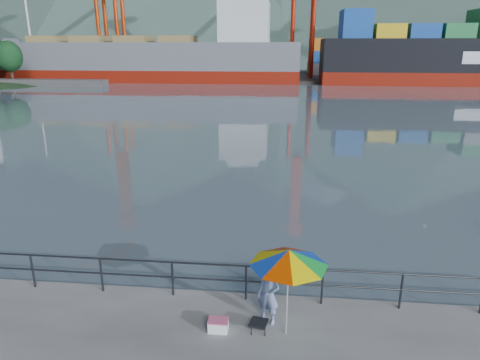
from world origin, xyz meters
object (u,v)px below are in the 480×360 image
(beach_umbrella, at_px, (289,257))
(cooler_bag, at_px, (218,326))
(bulk_carrier, at_px, (161,58))
(fisherman, at_px, (269,294))

(beach_umbrella, distance_m, cooler_bag, 2.47)
(cooler_bag, distance_m, bulk_carrier, 78.08)
(beach_umbrella, bearing_deg, cooler_bag, -177.68)
(fisherman, height_order, cooler_bag, fisherman)
(cooler_bag, bearing_deg, beach_umbrella, 2.42)
(beach_umbrella, relative_size, cooler_bag, 4.71)
(fisherman, xyz_separation_m, cooler_bag, (-1.17, -0.48, -0.65))
(fisherman, height_order, beach_umbrella, beach_umbrella)
(fisherman, distance_m, beach_umbrella, 1.37)
(beach_umbrella, bearing_deg, fisherman, 137.11)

